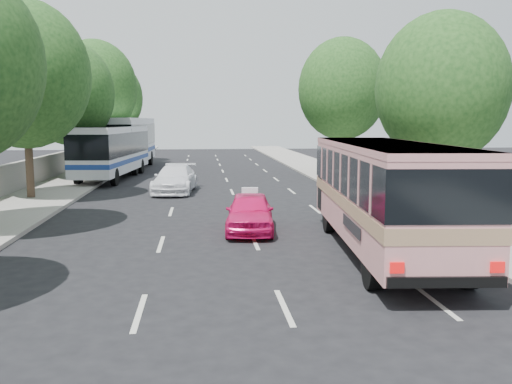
{
  "coord_description": "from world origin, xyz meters",
  "views": [
    {
      "loc": [
        -0.66,
        -12.48,
        3.77
      ],
      "look_at": [
        1.02,
        3.84,
        1.6
      ],
      "focal_mm": 38.0,
      "sensor_mm": 36.0,
      "label": 1
    }
  ],
  "objects": [
    {
      "name": "sidewalk_right",
      "position": [
        8.5,
        20.0,
        0.06
      ],
      "size": [
        4.0,
        90.0,
        0.12
      ],
      "primitive_type": "cube",
      "color": "#9E998E",
      "rests_on": "ground"
    },
    {
      "name": "ground",
      "position": [
        0.0,
        0.0,
        0.0
      ],
      "size": [
        120.0,
        120.0,
        0.0
      ],
      "primitive_type": "plane",
      "color": "black",
      "rests_on": "ground"
    },
    {
      "name": "tour_coach_rear",
      "position": [
        -6.3,
        30.22,
        2.38
      ],
      "size": [
        3.26,
        13.29,
        3.95
      ],
      "rotation": [
        0.0,
        0.0,
        -0.03
      ],
      "color": "silver",
      "rests_on": "ground"
    },
    {
      "name": "taxi_roof_sign",
      "position": [
        1.0,
        5.65,
        1.42
      ],
      "size": [
        0.57,
        0.24,
        0.18
      ],
      "primitive_type": "cube",
      "rotation": [
        0.0,
        0.0,
        -0.1
      ],
      "color": "silver",
      "rests_on": "pink_taxi"
    },
    {
      "name": "tree_left_e",
      "position": [
        -8.42,
        29.94,
        6.43
      ],
      "size": [
        6.3,
        6.3,
        9.82
      ],
      "color": "#38281E",
      "rests_on": "ground"
    },
    {
      "name": "tree_left_c",
      "position": [
        -8.62,
        13.94,
        6.12
      ],
      "size": [
        6.0,
        6.0,
        9.35
      ],
      "color": "#38281E",
      "rests_on": "ground"
    },
    {
      "name": "sidewalk_left",
      "position": [
        -8.5,
        20.0,
        0.07
      ],
      "size": [
        4.0,
        90.0,
        0.15
      ],
      "primitive_type": "cube",
      "color": "#9E998E",
      "rests_on": "ground"
    },
    {
      "name": "white_pickup",
      "position": [
        -2.0,
        16.16,
        0.71
      ],
      "size": [
        2.47,
        5.06,
        1.42
      ],
      "primitive_type": "imported",
      "rotation": [
        0.0,
        0.0,
        -0.1
      ],
      "color": "white",
      "rests_on": "ground"
    },
    {
      "name": "pink_taxi",
      "position": [
        1.0,
        5.65,
        0.67
      ],
      "size": [
        1.97,
        4.06,
        1.33
      ],
      "primitive_type": "imported",
      "rotation": [
        0.0,
        0.0,
        -0.1
      ],
      "color": "#EA1467",
      "rests_on": "ground"
    },
    {
      "name": "tree_left_d",
      "position": [
        -8.52,
        21.94,
        5.63
      ],
      "size": [
        5.52,
        5.52,
        8.6
      ],
      "color": "#38281E",
      "rests_on": "ground"
    },
    {
      "name": "tree_right_far",
      "position": [
        9.08,
        23.94,
        6.12
      ],
      "size": [
        6.0,
        6.0,
        9.35
      ],
      "color": "#38281E",
      "rests_on": "ground"
    },
    {
      "name": "pink_bus",
      "position": [
        4.5,
        2.25,
        1.96
      ],
      "size": [
        3.31,
        10.04,
        3.15
      ],
      "rotation": [
        0.0,
        0.0,
        -0.08
      ],
      "color": "#D4898A",
      "rests_on": "ground"
    },
    {
      "name": "tree_left_f",
      "position": [
        -8.62,
        37.94,
        6.0
      ],
      "size": [
        5.88,
        5.88,
        9.16
      ],
      "color": "#38281E",
      "rests_on": "ground"
    },
    {
      "name": "low_wall",
      "position": [
        -10.3,
        20.0,
        0.9
      ],
      "size": [
        0.3,
        90.0,
        1.5
      ],
      "primitive_type": "cube",
      "color": "#9E998E",
      "rests_on": "sidewalk_left"
    },
    {
      "name": "tree_right_near",
      "position": [
        8.78,
        7.94,
        5.2
      ],
      "size": [
        5.1,
        5.1,
        7.95
      ],
      "color": "#38281E",
      "rests_on": "ground"
    },
    {
      "name": "tour_coach_front",
      "position": [
        -6.3,
        23.46,
        2.04
      ],
      "size": [
        3.49,
        11.49,
        3.38
      ],
      "rotation": [
        0.0,
        0.0,
        -0.09
      ],
      "color": "white",
      "rests_on": "ground"
    }
  ]
}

